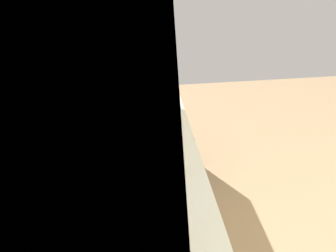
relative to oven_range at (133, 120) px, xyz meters
name	(u,v)px	position (x,y,z in m)	size (l,w,h in m)	color
wall_back	(8,165)	(-1.65, 0.39, 0.85)	(4.14, 0.12, 2.62)	#E2CD7A
upper_cabinets	(25,20)	(-1.98, 0.17, 1.35)	(2.46, 0.31, 0.55)	beige
oven_range	(133,120)	(0.00, 0.00, 0.00)	(0.60, 0.67, 1.06)	black
bowl	(151,129)	(-0.88, -0.09, 0.45)	(0.19, 0.19, 0.05)	silver
kettle	(163,189)	(-1.43, -0.09, 0.51)	(0.21, 0.16, 0.18)	#B7BABF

